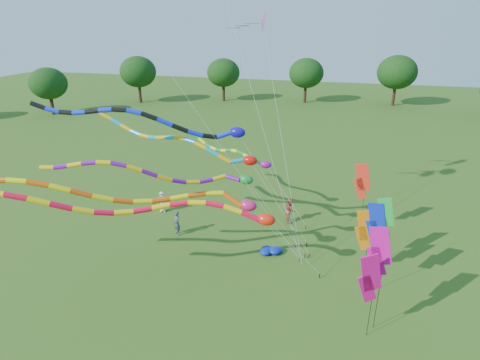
% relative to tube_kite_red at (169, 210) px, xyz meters
% --- Properties ---
extents(ground, '(160.00, 160.00, 0.00)m').
position_rel_tube_kite_red_xyz_m(ground, '(3.97, -0.38, -4.71)').
color(ground, '#2C5215').
rests_on(ground, ground).
extents(tree_ring, '(114.78, 118.18, 9.54)m').
position_rel_tube_kite_red_xyz_m(tree_ring, '(1.54, -1.94, 0.62)').
color(tree_ring, '#382314').
rests_on(tree_ring, ground).
extents(tube_kite_red, '(14.76, 6.39, 7.04)m').
position_rel_tube_kite_red_xyz_m(tube_kite_red, '(0.00, 0.00, 0.00)').
color(tube_kite_red, black).
rests_on(tube_kite_red, ground).
extents(tube_kite_orange, '(15.79, 6.44, 6.99)m').
position_rel_tube_kite_red_xyz_m(tube_kite_orange, '(-1.65, 1.17, 0.07)').
color(tube_kite_orange, black).
rests_on(tube_kite_orange, ground).
extents(tube_kite_purple, '(13.10, 5.36, 7.60)m').
position_rel_tube_kite_red_xyz_m(tube_kite_purple, '(-0.48, 1.70, 1.23)').
color(tube_kite_purple, black).
rests_on(tube_kite_purple, ground).
extents(tube_kite_blue, '(15.61, 3.66, 9.78)m').
position_rel_tube_kite_red_xyz_m(tube_kite_blue, '(-1.94, 3.77, 3.46)').
color(tube_kite_blue, black).
rests_on(tube_kite_blue, ground).
extents(tube_kite_cyan, '(14.15, 1.94, 8.36)m').
position_rel_tube_kite_red_xyz_m(tube_kite_cyan, '(-0.92, 5.42, 1.75)').
color(tube_kite_cyan, black).
rests_on(tube_kite_cyan, ground).
extents(tube_kite_green, '(11.13, 3.49, 6.44)m').
position_rel_tube_kite_red_xyz_m(tube_kite_green, '(0.25, 10.24, -0.05)').
color(tube_kite_green, black).
rests_on(tube_kite_green, ground).
extents(delta_kite_high_c, '(5.88, 5.58, 14.58)m').
position_rel_tube_kite_red_xyz_m(delta_kite_high_c, '(2.85, 8.37, 8.78)').
color(delta_kite_high_c, black).
rests_on(delta_kite_high_c, ground).
extents(banner_pole_orange, '(1.16, 0.16, 4.09)m').
position_rel_tube_kite_red_xyz_m(banner_pole_orange, '(9.75, 3.89, -1.88)').
color(banner_pole_orange, black).
rests_on(banner_pole_orange, ground).
extents(banner_pole_magenta_a, '(1.15, 0.30, 5.39)m').
position_rel_tube_kite_red_xyz_m(banner_pole_magenta_a, '(10.10, -0.40, -0.58)').
color(banner_pole_magenta_a, black).
rests_on(banner_pole_magenta_a, ground).
extents(banner_pole_blue_a, '(1.09, 0.55, 5.20)m').
position_rel_tube_kite_red_xyz_m(banner_pole_blue_a, '(10.14, 2.47, -0.77)').
color(banner_pole_blue_a, black).
rests_on(banner_pole_blue_a, ground).
extents(banner_pole_magenta_b, '(1.11, 0.51, 4.41)m').
position_rel_tube_kite_red_xyz_m(banner_pole_magenta_b, '(9.78, -1.13, -1.55)').
color(banner_pole_magenta_b, black).
rests_on(banner_pole_magenta_b, ground).
extents(banner_pole_green, '(1.16, 0.13, 4.09)m').
position_rel_tube_kite_red_xyz_m(banner_pole_green, '(10.91, 5.82, -1.87)').
color(banner_pole_green, black).
rests_on(banner_pole_green, ground).
extents(banner_pole_red, '(1.16, 0.22, 5.04)m').
position_rel_tube_kite_red_xyz_m(banner_pole_red, '(9.59, 8.81, -0.93)').
color(banner_pole_red, black).
rests_on(banner_pole_red, ground).
extents(blue_nylon_heap, '(1.31, 1.38, 0.44)m').
position_rel_tube_kite_red_xyz_m(blue_nylon_heap, '(4.45, 4.68, -4.52)').
color(blue_nylon_heap, '#0C239D').
rests_on(blue_nylon_heap, ground).
extents(person_a, '(0.87, 0.65, 1.62)m').
position_rel_tube_kite_red_xyz_m(person_a, '(-4.59, 8.41, -3.90)').
color(person_a, silver).
rests_on(person_a, ground).
extents(person_b, '(0.75, 0.74, 1.74)m').
position_rel_tube_kite_red_xyz_m(person_b, '(-2.15, 5.43, -3.83)').
color(person_b, '#3E4B57').
rests_on(person_b, ground).
extents(person_c, '(0.94, 1.06, 1.82)m').
position_rel_tube_kite_red_xyz_m(person_c, '(4.96, 9.21, -3.79)').
color(person_c, '#984737').
rests_on(person_c, ground).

